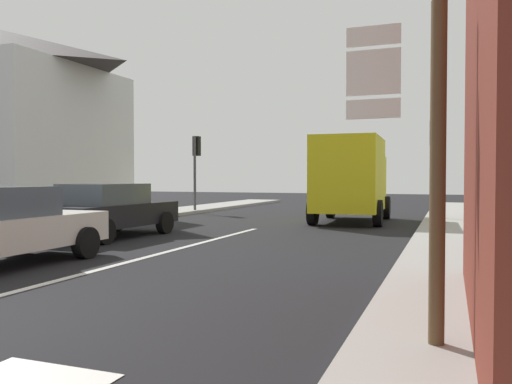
% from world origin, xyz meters
% --- Properties ---
extents(ground_plane, '(80.00, 80.00, 0.00)m').
position_xyz_m(ground_plane, '(0.00, 10.00, 0.00)').
color(ground_plane, black).
extents(sidewalk_right, '(2.23, 44.00, 0.14)m').
position_xyz_m(sidewalk_right, '(6.04, 8.00, 0.07)').
color(sidewalk_right, '#9E9B96').
rests_on(sidewalk_right, ground).
extents(sidewalk_left, '(2.23, 44.00, 0.14)m').
position_xyz_m(sidewalk_left, '(-6.04, 8.00, 0.07)').
color(sidewalk_left, '#9E9B96').
rests_on(sidewalk_left, ground).
extents(lane_centre_stripe, '(0.16, 12.00, 0.01)m').
position_xyz_m(lane_centre_stripe, '(0.00, 6.00, 0.01)').
color(lane_centre_stripe, silver).
rests_on(lane_centre_stripe, ground).
extents(clapboard_house_left, '(8.53, 8.13, 7.65)m').
position_xyz_m(clapboard_house_left, '(-11.38, 12.94, 3.86)').
color(clapboard_house_left, silver).
rests_on(clapboard_house_left, ground).
extents(sedan_far, '(2.10, 4.27, 1.47)m').
position_xyz_m(sedan_far, '(-2.91, 8.42, 0.76)').
color(sedan_far, black).
rests_on(sedan_far, ground).
extents(delivery_truck, '(2.62, 5.07, 3.05)m').
position_xyz_m(delivery_truck, '(2.43, 15.53, 1.65)').
color(delivery_truck, yellow).
rests_on(delivery_truck, ground).
extents(route_sign_post, '(1.66, 0.14, 3.20)m').
position_xyz_m(route_sign_post, '(5.71, 1.43, 1.91)').
color(route_sign_post, brown).
rests_on(route_sign_post, ground).
extents(traffic_light_far_left, '(0.30, 0.49, 3.55)m').
position_xyz_m(traffic_light_far_left, '(-5.22, 18.19, 2.63)').
color(traffic_light_far_left, '#47474C').
rests_on(traffic_light_far_left, ground).
extents(traffic_light_far_right, '(0.30, 0.49, 3.76)m').
position_xyz_m(traffic_light_far_right, '(5.22, 17.20, 2.79)').
color(traffic_light_far_right, '#47474C').
rests_on(traffic_light_far_right, ground).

